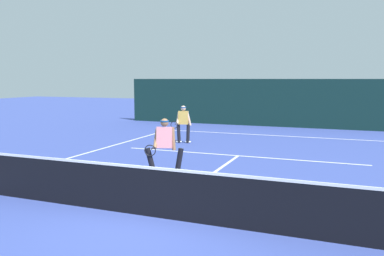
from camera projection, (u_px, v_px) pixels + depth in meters
ground_plane at (151, 217)px, 7.51m from camera, size 80.00×80.00×0.00m
court_line_baseline_far at (268, 135)px, 18.36m from camera, size 10.26×0.10×0.01m
court_line_service at (238, 156)px, 13.45m from camera, size 8.36×0.10×0.01m
court_line_centre at (207, 178)px, 10.46m from camera, size 0.10×6.40×0.01m
tennis_net at (151, 191)px, 7.44m from camera, size 11.24×0.09×1.06m
player_near at (164, 145)px, 10.36m from camera, size 1.03×0.92×1.59m
player_far at (183, 123)px, 16.04m from camera, size 0.66×0.87×1.54m
tennis_ball at (118, 190)px, 9.18m from camera, size 0.07×0.07×0.07m
back_fence_windscreen at (280, 103)px, 21.42m from camera, size 18.10×0.12×2.61m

